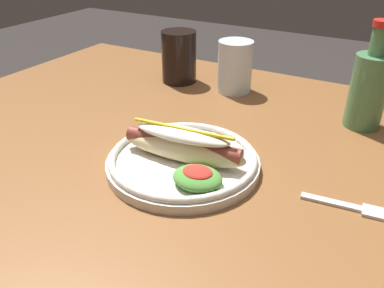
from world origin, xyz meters
The scene contains 6 objects.
dining_table centered at (0.00, 0.00, 0.64)m, with size 1.26×0.97×0.74m.
hot_dog_plate centered at (0.01, -0.05, 0.76)m, with size 0.25×0.25×0.08m.
fork centered at (0.28, -0.03, 0.74)m, with size 0.12×0.03×0.00m.
soda_cup centered at (-0.21, 0.30, 0.80)m, with size 0.09×0.09×0.13m, color black.
water_cup centered at (-0.06, 0.31, 0.80)m, with size 0.08×0.08×0.12m, color silver.
glass_bottle centered at (0.24, 0.26, 0.82)m, with size 0.07×0.07×0.21m.
Camera 1 is at (0.30, -0.53, 1.10)m, focal length 37.31 mm.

